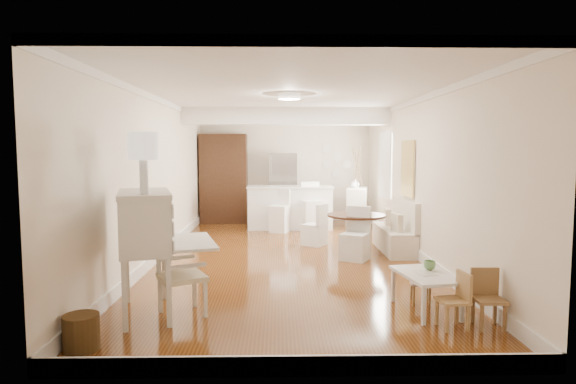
{
  "coord_description": "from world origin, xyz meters",
  "views": [
    {
      "loc": [
        -0.17,
        -8.36,
        1.89
      ],
      "look_at": [
        -0.0,
        0.3,
        1.13
      ],
      "focal_mm": 30.0,
      "sensor_mm": 36.0,
      "label": 1
    }
  ],
  "objects_px": {
    "kids_chair_a": "(452,300)",
    "kids_chair_c": "(489,299)",
    "slip_chair_near": "(355,234)",
    "bar_stool_right": "(312,207)",
    "dining_table": "(356,234)",
    "slip_chair_far": "(314,224)",
    "secretary_bureau": "(146,253)",
    "wicker_basket": "(81,332)",
    "kids_table": "(426,292)",
    "kids_chair_b": "(421,283)",
    "bar_stool_left": "(280,211)",
    "fridge": "(297,188)",
    "sideboard": "(357,208)",
    "gustavian_armchair": "(182,275)",
    "breakfast_counter": "(290,208)",
    "pantry_cabinet": "(224,179)"
  },
  "relations": [
    {
      "from": "kids_chair_a",
      "to": "kids_chair_c",
      "type": "height_order",
      "value": "kids_chair_c"
    },
    {
      "from": "slip_chair_near",
      "to": "bar_stool_right",
      "type": "bearing_deg",
      "value": 128.51
    },
    {
      "from": "dining_table",
      "to": "slip_chair_far",
      "type": "bearing_deg",
      "value": 131.99
    },
    {
      "from": "dining_table",
      "to": "bar_stool_right",
      "type": "bearing_deg",
      "value": 104.32
    },
    {
      "from": "secretary_bureau",
      "to": "slip_chair_near",
      "type": "bearing_deg",
      "value": 27.53
    },
    {
      "from": "kids_chair_a",
      "to": "bar_stool_right",
      "type": "height_order",
      "value": "bar_stool_right"
    },
    {
      "from": "dining_table",
      "to": "slip_chair_near",
      "type": "bearing_deg",
      "value": -101.27
    },
    {
      "from": "wicker_basket",
      "to": "bar_stool_right",
      "type": "height_order",
      "value": "bar_stool_right"
    },
    {
      "from": "wicker_basket",
      "to": "kids_chair_a",
      "type": "xyz_separation_m",
      "value": [
        3.72,
        0.49,
        0.14
      ]
    },
    {
      "from": "kids_table",
      "to": "slip_chair_near",
      "type": "relative_size",
      "value": 1.0
    },
    {
      "from": "kids_chair_b",
      "to": "bar_stool_left",
      "type": "xyz_separation_m",
      "value": [
        -1.74,
        5.19,
        0.24
      ]
    },
    {
      "from": "fridge",
      "to": "sideboard",
      "type": "relative_size",
      "value": 1.77
    },
    {
      "from": "wicker_basket",
      "to": "kids_table",
      "type": "relative_size",
      "value": 0.37
    },
    {
      "from": "wicker_basket",
      "to": "kids_chair_a",
      "type": "distance_m",
      "value": 3.76
    },
    {
      "from": "bar_stool_left",
      "to": "sideboard",
      "type": "bearing_deg",
      "value": 39.6
    },
    {
      "from": "secretary_bureau",
      "to": "kids_table",
      "type": "relative_size",
      "value": 1.57
    },
    {
      "from": "gustavian_armchair",
      "to": "sideboard",
      "type": "bearing_deg",
      "value": -52.93
    },
    {
      "from": "wicker_basket",
      "to": "kids_chair_a",
      "type": "height_order",
      "value": "kids_chair_a"
    },
    {
      "from": "wicker_basket",
      "to": "kids_chair_b",
      "type": "relative_size",
      "value": 0.68
    },
    {
      "from": "gustavian_armchair",
      "to": "slip_chair_far",
      "type": "xyz_separation_m",
      "value": [
        1.82,
        4.05,
        -0.04
      ]
    },
    {
      "from": "dining_table",
      "to": "kids_chair_c",
      "type": "bearing_deg",
      "value": -77.75
    },
    {
      "from": "bar_stool_right",
      "to": "sideboard",
      "type": "xyz_separation_m",
      "value": [
        1.13,
        0.48,
        -0.08
      ]
    },
    {
      "from": "slip_chair_near",
      "to": "breakfast_counter",
      "type": "height_order",
      "value": "breakfast_counter"
    },
    {
      "from": "slip_chair_far",
      "to": "sideboard",
      "type": "height_order",
      "value": "sideboard"
    },
    {
      "from": "secretary_bureau",
      "to": "kids_table",
      "type": "bearing_deg",
      "value": -15.59
    },
    {
      "from": "wicker_basket",
      "to": "secretary_bureau",
      "type": "bearing_deg",
      "value": 70.54
    },
    {
      "from": "kids_table",
      "to": "slip_chair_far",
      "type": "xyz_separation_m",
      "value": [
        -1.01,
        3.99,
        0.19
      ]
    },
    {
      "from": "kids_chair_c",
      "to": "bar_stool_right",
      "type": "height_order",
      "value": "bar_stool_right"
    },
    {
      "from": "kids_chair_a",
      "to": "pantry_cabinet",
      "type": "bearing_deg",
      "value": -164.68
    },
    {
      "from": "breakfast_counter",
      "to": "gustavian_armchair",
      "type": "bearing_deg",
      "value": -102.91
    },
    {
      "from": "kids_chair_a",
      "to": "slip_chair_far",
      "type": "xyz_separation_m",
      "value": [
        -1.13,
        4.52,
        0.11
      ]
    },
    {
      "from": "secretary_bureau",
      "to": "wicker_basket",
      "type": "distance_m",
      "value": 1.18
    },
    {
      "from": "secretary_bureau",
      "to": "slip_chair_near",
      "type": "relative_size",
      "value": 1.57
    },
    {
      "from": "bar_stool_right",
      "to": "sideboard",
      "type": "distance_m",
      "value": 1.23
    },
    {
      "from": "kids_chair_c",
      "to": "fridge",
      "type": "xyz_separation_m",
      "value": [
        -1.76,
        7.57,
        0.58
      ]
    },
    {
      "from": "kids_chair_b",
      "to": "breakfast_counter",
      "type": "xyz_separation_m",
      "value": [
        -1.49,
        5.65,
        0.27
      ]
    },
    {
      "from": "kids_chair_c",
      "to": "slip_chair_far",
      "type": "xyz_separation_m",
      "value": [
        -1.52,
        4.53,
        0.1
      ]
    },
    {
      "from": "kids_chair_b",
      "to": "bar_stool_left",
      "type": "height_order",
      "value": "bar_stool_left"
    },
    {
      "from": "kids_chair_b",
      "to": "dining_table",
      "type": "height_order",
      "value": "dining_table"
    },
    {
      "from": "wicker_basket",
      "to": "bar_stool_left",
      "type": "height_order",
      "value": "bar_stool_left"
    },
    {
      "from": "gustavian_armchair",
      "to": "kids_table",
      "type": "xyz_separation_m",
      "value": [
        2.83,
        0.06,
        -0.23
      ]
    },
    {
      "from": "pantry_cabinet",
      "to": "sideboard",
      "type": "relative_size",
      "value": 2.26
    },
    {
      "from": "kids_chair_c",
      "to": "dining_table",
      "type": "height_order",
      "value": "dining_table"
    },
    {
      "from": "bar_stool_right",
      "to": "pantry_cabinet",
      "type": "distance_m",
      "value": 2.68
    },
    {
      "from": "wicker_basket",
      "to": "slip_chair_near",
      "type": "distance_m",
      "value": 4.89
    },
    {
      "from": "kids_chair_c",
      "to": "wicker_basket",
      "type": "bearing_deg",
      "value": -172.52
    },
    {
      "from": "slip_chair_near",
      "to": "slip_chair_far",
      "type": "relative_size",
      "value": 1.1
    },
    {
      "from": "pantry_cabinet",
      "to": "secretary_bureau",
      "type": "bearing_deg",
      "value": -90.81
    },
    {
      "from": "kids_table",
      "to": "sideboard",
      "type": "distance_m",
      "value": 6.17
    },
    {
      "from": "secretary_bureau",
      "to": "dining_table",
      "type": "distance_m",
      "value": 4.39
    }
  ]
}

